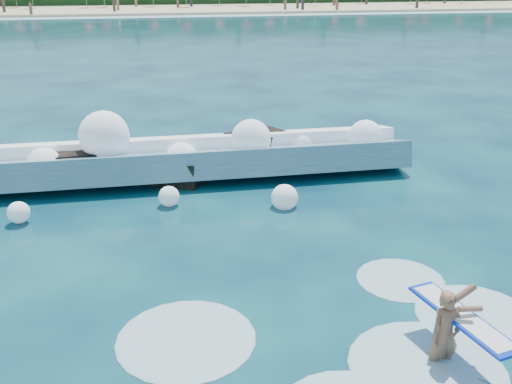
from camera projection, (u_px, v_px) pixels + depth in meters
ground at (200, 290)px, 11.28m from camera, size 200.00×200.00×0.00m
beach at (148, 9)px, 82.45m from camera, size 140.00×20.00×0.40m
wet_band at (149, 17)px, 72.46m from camera, size 140.00×5.00×0.08m
breaking_wave at (142, 163)px, 17.09m from camera, size 16.11×2.59×1.39m
rock_cluster at (162, 162)px, 17.50m from camera, size 7.91×3.10×1.20m
surfer_with_board at (449, 331)px, 9.05m from camera, size 1.04×2.79×1.55m
wave_spray at (131, 150)px, 16.70m from camera, size 15.26×4.24×2.17m
surf_foam at (383, 349)px, 9.54m from camera, size 8.92×5.48×0.13m
beachgoers at (78, 5)px, 77.32m from camera, size 100.05×14.07×1.92m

